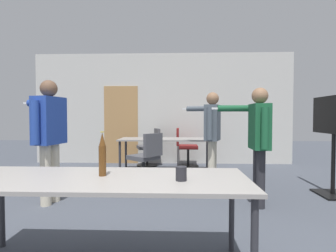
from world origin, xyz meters
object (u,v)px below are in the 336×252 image
office_chair_far_right (146,160)px  beer_bottle (102,155)px  person_left_plaid (258,134)px  office_chair_side_rolled (185,148)px  person_far_watching (49,130)px  office_chair_near_pushed (150,148)px  person_center_tall (212,129)px  drink_cup (181,174)px  tv_screen (334,132)px

office_chair_far_right → beer_bottle: 2.78m
person_left_plaid → office_chair_side_rolled: 3.04m
person_far_watching → office_chair_near_pushed: (1.14, 2.89, -0.61)m
office_chair_far_right → office_chair_near_pushed: office_chair_near_pushed is taller
person_center_tall → office_chair_side_rolled: 1.88m
person_left_plaid → person_center_tall: person_center_tall is taller
person_center_tall → drink_cup: (-0.58, -2.78, -0.21)m
person_center_tall → drink_cup: person_center_tall is taller
office_chair_near_pushed → person_far_watching: bearing=140.8°
beer_bottle → office_chair_side_rolled: bearing=79.8°
person_center_tall → office_chair_side_rolled: person_center_tall is taller
tv_screen → person_far_watching: bearing=-83.0°
person_left_plaid → office_chair_far_right: person_left_plaid is taller
office_chair_far_right → drink_cup: (0.61, -2.88, 0.37)m
office_chair_near_pushed → drink_cup: 4.65m
person_center_tall → office_chair_near_pushed: (-1.31, 1.80, -0.57)m
office_chair_side_rolled → office_chair_far_right: office_chair_side_rolled is taller
drink_cup → person_far_watching: bearing=137.8°
person_far_watching → office_chair_side_rolled: size_ratio=1.84×
office_chair_side_rolled → office_chair_near_pushed: office_chair_side_rolled is taller
office_chair_side_rolled → office_chair_near_pushed: size_ratio=1.01×
person_left_plaid → office_chair_near_pushed: (-1.81, 2.90, -0.55)m
person_far_watching → office_chair_far_right: (1.25, 1.18, -0.61)m
office_chair_side_rolled → drink_cup: (-0.15, -4.52, 0.36)m
office_chair_near_pushed → drink_cup: size_ratio=8.83×
person_left_plaid → office_chair_side_rolled: bearing=19.4°
office_chair_far_right → office_chair_near_pushed: bearing=43.2°
tv_screen → person_far_watching: 4.31m
person_far_watching → person_center_tall: bearing=-55.5°
office_chair_side_rolled → beer_bottle: (-0.79, -4.38, 0.48)m
person_far_watching → beer_bottle: person_far_watching is taller
person_far_watching → person_center_tall: person_far_watching is taller
person_left_plaid → beer_bottle: bearing=133.3°
person_left_plaid → office_chair_near_pushed: bearing=33.2°
tv_screen → office_chair_far_right: 3.15m
tv_screen → person_left_plaid: person_left_plaid is taller
office_chair_near_pushed → beer_bottle: 4.47m
tv_screen → office_chair_side_rolled: tv_screen is taller
person_left_plaid → beer_bottle: size_ratio=4.53×
tv_screen → person_far_watching: person_far_watching is taller
office_chair_side_rolled → office_chair_far_right: (-0.77, -1.64, -0.01)m
tv_screen → office_chair_near_pushed: (-3.14, 2.37, -0.55)m
drink_cup → person_left_plaid: bearing=57.2°
person_center_tall → office_chair_far_right: (-1.20, 0.10, -0.58)m
person_far_watching → person_left_plaid: bearing=-79.7°
drink_cup → tv_screen: bearing=42.6°
person_center_tall → office_chair_near_pushed: size_ratio=1.79×
office_chair_near_pushed → beer_bottle: bearing=163.4°
tv_screen → office_chair_far_right: bearing=-102.3°
office_chair_far_right → beer_bottle: beer_bottle is taller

